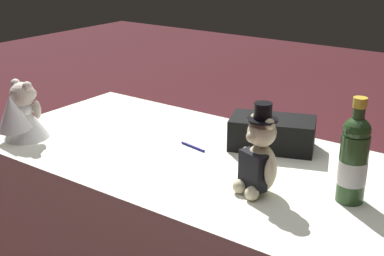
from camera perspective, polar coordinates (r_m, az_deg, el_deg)
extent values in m
cube|color=white|center=(2.11, 0.00, -12.72)|extent=(1.62, 0.82, 0.79)
ellipsoid|color=beige|center=(1.63, 7.38, -4.34)|extent=(0.11, 0.10, 0.16)
cube|color=black|center=(1.61, 6.61, -4.60)|extent=(0.10, 0.07, 0.12)
sphere|color=beige|center=(1.58, 7.57, -0.48)|extent=(0.09, 0.09, 0.09)
sphere|color=beige|center=(1.56, 6.54, -0.95)|extent=(0.04, 0.04, 0.04)
sphere|color=beige|center=(1.59, 6.87, 1.03)|extent=(0.03, 0.03, 0.03)
sphere|color=beige|center=(1.55, 8.40, 0.41)|extent=(0.03, 0.03, 0.03)
ellipsoid|color=beige|center=(1.65, 5.76, -3.44)|extent=(0.03, 0.03, 0.09)
ellipsoid|color=beige|center=(1.58, 8.41, -4.74)|extent=(0.03, 0.03, 0.09)
sphere|color=beige|center=(1.64, 5.16, -6.30)|extent=(0.04, 0.04, 0.04)
sphere|color=beige|center=(1.60, 6.51, -7.05)|extent=(0.04, 0.04, 0.04)
cylinder|color=black|center=(1.57, 7.64, 0.91)|extent=(0.09, 0.09, 0.01)
cylinder|color=black|center=(1.56, 7.68, 1.85)|extent=(0.05, 0.05, 0.05)
cone|color=white|center=(2.15, -17.58, 0.70)|extent=(0.18, 0.18, 0.13)
ellipsoid|color=white|center=(2.14, -17.73, 2.11)|extent=(0.08, 0.07, 0.06)
sphere|color=beige|center=(2.12, -17.88, 3.45)|extent=(0.10, 0.10, 0.10)
sphere|color=beige|center=(2.15, -17.00, 3.57)|extent=(0.04, 0.04, 0.04)
sphere|color=beige|center=(2.09, -17.41, 4.33)|extent=(0.04, 0.04, 0.04)
sphere|color=beige|center=(2.14, -18.56, 4.59)|extent=(0.04, 0.04, 0.04)
ellipsoid|color=beige|center=(2.11, -16.43, 1.91)|extent=(0.03, 0.03, 0.07)
ellipsoid|color=beige|center=(2.19, -18.07, 2.34)|extent=(0.03, 0.03, 0.07)
cone|color=white|center=(2.11, -18.86, 1.60)|extent=(0.14, 0.15, 0.14)
cylinder|color=#284822|center=(1.62, 16.98, -4.22)|extent=(0.08, 0.08, 0.21)
sphere|color=#284822|center=(1.58, 17.42, -0.27)|extent=(0.08, 0.08, 0.08)
cylinder|color=#284822|center=(1.56, 17.61, 1.53)|extent=(0.03, 0.03, 0.08)
cylinder|color=gold|center=(1.55, 17.74, 2.64)|extent=(0.04, 0.04, 0.03)
cylinder|color=silver|center=(1.62, 16.94, -4.56)|extent=(0.08, 0.08, 0.07)
cylinder|color=navy|center=(1.97, 0.10, -2.03)|extent=(0.12, 0.03, 0.01)
cone|color=silver|center=(2.01, -1.07, -1.56)|extent=(0.02, 0.01, 0.01)
cube|color=black|center=(1.98, 8.67, -0.56)|extent=(0.35, 0.26, 0.12)
cube|color=#B7B7BF|center=(1.92, 6.85, -1.04)|extent=(0.04, 0.02, 0.03)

